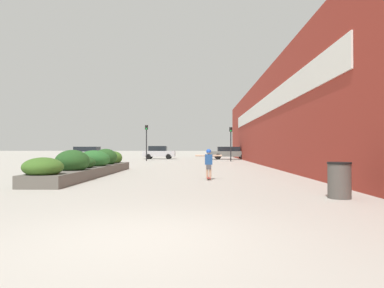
{
  "coord_description": "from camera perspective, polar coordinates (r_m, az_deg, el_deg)",
  "views": [
    {
      "loc": [
        0.92,
        -5.03,
        1.32
      ],
      "look_at": [
        0.49,
        13.59,
        1.54
      ],
      "focal_mm": 32.0,
      "sensor_mm": 36.0,
      "label": 1
    }
  ],
  "objects": [
    {
      "name": "ground_plane",
      "position": [
        5.29,
        -9.03,
        -15.12
      ],
      "size": [
        300.0,
        300.0,
        0.0
      ],
      "primitive_type": "plane",
      "color": "#ADA89E"
    },
    {
      "name": "building_wall_right",
      "position": [
        26.58,
        12.28,
        3.94
      ],
      "size": [
        0.67,
        47.6,
        6.88
      ],
      "color": "maroon",
      "rests_on": "ground_plane"
    },
    {
      "name": "planter_box",
      "position": [
        16.84,
        -16.71,
        -3.41
      ],
      "size": [
        1.58,
        10.83,
        1.28
      ],
      "color": "#605B54",
      "rests_on": "ground_plane"
    },
    {
      "name": "skateboard",
      "position": [
        14.26,
        2.8,
        -5.71
      ],
      "size": [
        0.19,
        0.61,
        0.09
      ],
      "rotation": [
        0.0,
        0.0,
        0.0
      ],
      "color": "maroon",
      "rests_on": "ground_plane"
    },
    {
      "name": "skateboarder",
      "position": [
        14.21,
        2.79,
        -2.73
      ],
      "size": [
        1.11,
        0.2,
        1.19
      ],
      "rotation": [
        0.0,
        0.0,
        0.0
      ],
      "color": "tan",
      "rests_on": "skateboard"
    },
    {
      "name": "trash_bin",
      "position": [
        9.79,
        23.35,
        -5.55
      ],
      "size": [
        0.61,
        0.61,
        0.95
      ],
      "color": "#514C47",
      "rests_on": "ground_plane"
    },
    {
      "name": "car_leftmost",
      "position": [
        41.31,
        -5.56,
        -1.39
      ],
      "size": [
        3.83,
        1.84,
        1.55
      ],
      "rotation": [
        0.0,
        0.0,
        -1.57
      ],
      "color": "#BCBCC1",
      "rests_on": "ground_plane"
    },
    {
      "name": "car_center_left",
      "position": [
        39.95,
        6.3,
        -1.44
      ],
      "size": [
        4.68,
        1.86,
        1.46
      ],
      "rotation": [
        0.0,
        0.0,
        -1.57
      ],
      "color": "slate",
      "rests_on": "ground_plane"
    },
    {
      "name": "car_center_right",
      "position": [
        39.82,
        -17.26,
        -1.42
      ],
      "size": [
        4.64,
        1.99,
        1.46
      ],
      "rotation": [
        0.0,
        0.0,
        1.57
      ],
      "color": "silver",
      "rests_on": "ground_plane"
    },
    {
      "name": "car_rightmost",
      "position": [
        38.97,
        19.19,
        -1.38
      ],
      "size": [
        3.96,
        2.05,
        1.54
      ],
      "rotation": [
        0.0,
        0.0,
        1.57
      ],
      "color": "maroon",
      "rests_on": "ground_plane"
    },
    {
      "name": "traffic_light_left",
      "position": [
        34.87,
        -7.6,
        1.22
      ],
      "size": [
        0.28,
        0.3,
        3.64
      ],
      "color": "black",
      "rests_on": "ground_plane"
    },
    {
      "name": "traffic_light_right",
      "position": [
        33.93,
        6.49,
        1.01
      ],
      "size": [
        0.28,
        0.3,
        3.38
      ],
      "color": "black",
      "rests_on": "ground_plane"
    }
  ]
}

